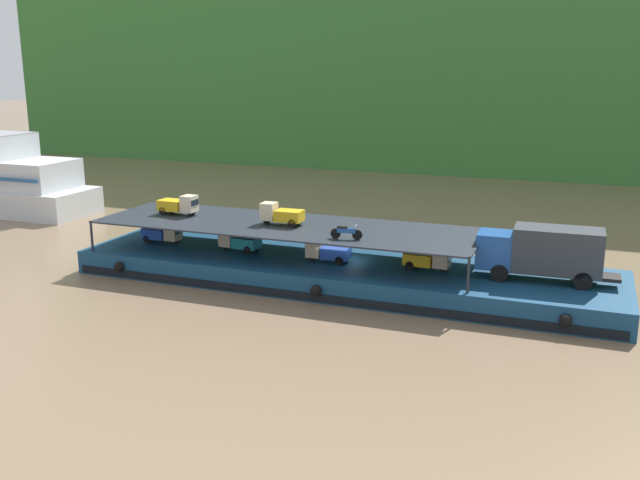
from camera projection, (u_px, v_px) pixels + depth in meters
ground_plane at (341, 283)px, 44.57m from camera, size 400.00×400.00×0.00m
hillside_far_bank at (499, 6)px, 98.96m from camera, size 135.81×40.77×37.96m
cargo_barge at (341, 272)px, 44.37m from camera, size 33.94×8.80×1.50m
covered_lorry at (543, 252)px, 39.72m from camera, size 7.90×2.46×3.10m
cargo_rack at (285, 226)px, 45.07m from camera, size 24.74×7.48×2.00m
mini_truck_lower_stern at (163, 233)px, 48.52m from camera, size 2.77×1.25×1.38m
mini_truck_lower_aft at (239, 241)px, 46.32m from camera, size 2.80×1.30×1.38m
mini_truck_lower_mid at (327, 251)px, 43.79m from camera, size 2.77×1.25×1.38m
mini_truck_lower_fore at (428, 259)px, 42.02m from camera, size 2.80×1.30×1.38m
mini_truck_upper_stern at (179, 205)px, 47.89m from camera, size 2.78×1.27×1.38m
mini_truck_upper_mid at (281, 214)px, 44.84m from camera, size 2.76×1.24×1.38m
motorcycle_upper_port at (346, 232)px, 41.21m from camera, size 1.90×0.55×0.87m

